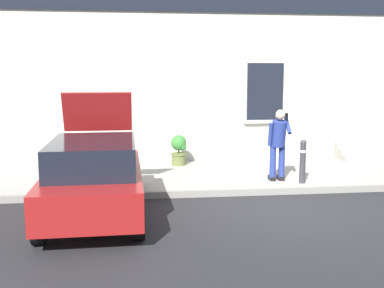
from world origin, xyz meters
TOP-DOWN VIEW (x-y plane):
  - ground_plane at (0.00, 0.00)m, footprint 80.00×80.00m
  - sidewalk at (0.00, 2.80)m, footprint 24.00×3.60m
  - curb_edge at (0.00, 0.94)m, footprint 24.00×0.12m
  - building_facade at (0.01, 5.29)m, footprint 24.00×1.52m
  - entrance_stoop at (4.17, 4.23)m, footprint 1.94×0.96m
  - hatchback_car_red at (-3.69, -0.22)m, footprint 1.87×4.11m
  - bollard_near_person at (1.02, 1.35)m, footprint 0.15×0.15m
  - person_on_phone at (0.50, 1.62)m, footprint 0.51×0.51m
  - planter_charcoal at (-3.65, 3.82)m, footprint 0.44×0.44m
  - planter_olive at (-1.70, 3.89)m, footprint 0.44×0.44m

SIDE VIEW (x-z plane):
  - ground_plane at x=0.00m, z-range 0.00..0.00m
  - sidewalk at x=0.00m, z-range 0.00..0.15m
  - curb_edge at x=0.00m, z-range 0.00..0.15m
  - entrance_stoop at x=4.17m, z-range 0.10..0.58m
  - planter_charcoal at x=-3.65m, z-range 0.18..1.04m
  - planter_olive at x=-1.70m, z-range 0.18..1.04m
  - bollard_near_person at x=1.02m, z-range 0.19..1.24m
  - hatchback_car_red at x=-3.69m, z-range -0.37..1.97m
  - person_on_phone at x=0.50m, z-range 0.28..2.02m
  - building_facade at x=0.01m, z-range -0.02..7.48m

